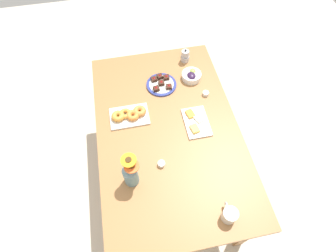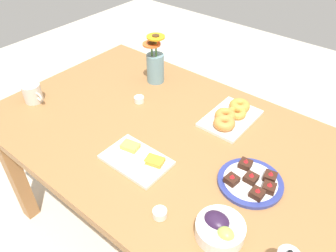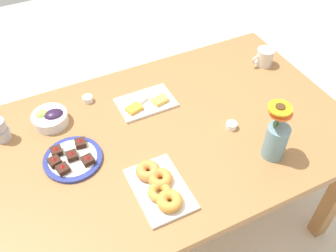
# 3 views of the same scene
# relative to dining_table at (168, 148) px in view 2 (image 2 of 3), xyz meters

# --- Properties ---
(ground_plane) EXTENTS (6.00, 6.00, 0.00)m
(ground_plane) POSITION_rel_dining_table_xyz_m (0.00, 0.00, -0.65)
(ground_plane) COLOR beige
(dining_table) EXTENTS (1.60, 1.00, 0.74)m
(dining_table) POSITION_rel_dining_table_xyz_m (0.00, 0.00, 0.00)
(dining_table) COLOR #9E6B3D
(dining_table) RESTS_ON ground_plane
(coffee_mug) EXTENTS (0.12, 0.09, 0.09)m
(coffee_mug) POSITION_rel_dining_table_xyz_m (-0.66, -0.22, 0.13)
(coffee_mug) COLOR beige
(coffee_mug) RESTS_ON dining_table
(grape_bowl) EXTENTS (0.16, 0.16, 0.07)m
(grape_bowl) POSITION_rel_dining_table_xyz_m (0.44, -0.28, 0.12)
(grape_bowl) COLOR white
(grape_bowl) RESTS_ON dining_table
(cheese_platter) EXTENTS (0.26, 0.17, 0.03)m
(cheese_platter) POSITION_rel_dining_table_xyz_m (0.01, -0.21, 0.10)
(cheese_platter) COLOR white
(cheese_platter) RESTS_ON dining_table
(croissant_platter) EXTENTS (0.19, 0.28, 0.05)m
(croissant_platter) POSITION_rel_dining_table_xyz_m (0.16, 0.25, 0.11)
(croissant_platter) COLOR white
(croissant_platter) RESTS_ON dining_table
(jam_cup_honey) EXTENTS (0.05, 0.05, 0.03)m
(jam_cup_honey) POSITION_rel_dining_table_xyz_m (-0.26, 0.10, 0.10)
(jam_cup_honey) COLOR white
(jam_cup_honey) RESTS_ON dining_table
(jam_cup_berry) EXTENTS (0.05, 0.05, 0.03)m
(jam_cup_berry) POSITION_rel_dining_table_xyz_m (0.25, -0.35, 0.10)
(jam_cup_berry) COLOR white
(jam_cup_berry) RESTS_ON dining_table
(dessert_plate) EXTENTS (0.24, 0.24, 0.05)m
(dessert_plate) POSITION_rel_dining_table_xyz_m (0.41, -0.03, 0.10)
(dessert_plate) COLOR navy
(dessert_plate) RESTS_ON dining_table
(flower_vase) EXTENTS (0.11, 0.11, 0.27)m
(flower_vase) POSITION_rel_dining_table_xyz_m (-0.33, 0.30, 0.18)
(flower_vase) COLOR #6B939E
(flower_vase) RESTS_ON dining_table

